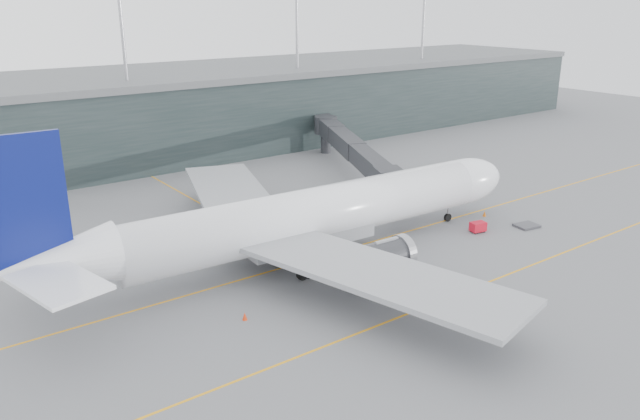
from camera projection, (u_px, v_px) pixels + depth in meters
ground at (248, 261)px, 70.91m from camera, size 320.00×320.00×0.00m
taxiline_a at (267, 272)px, 67.86m from camera, size 160.00×0.25×0.02m
taxiline_b at (361, 332)px, 55.67m from camera, size 160.00×0.25×0.02m
taxiline_lead_main at (208, 208)px, 88.96m from camera, size 0.25×60.00×0.02m
terminal at (84, 119)px, 112.66m from camera, size 240.00×36.00×29.00m
main_aircraft at (311, 216)px, 70.36m from camera, size 63.44×59.64×17.80m
jet_bridge at (330, 143)px, 104.69m from camera, size 22.28×43.73×7.05m
gse_cart at (478, 227)px, 79.39m from camera, size 2.15×1.59×1.33m
baggage_dolly at (527, 226)px, 81.40m from camera, size 3.25×2.77×0.29m
uld_a at (166, 242)px, 74.14m from camera, size 1.79×1.45×1.59m
uld_b at (187, 229)px, 77.73m from camera, size 2.70×2.46×2.00m
uld_c at (211, 225)px, 79.45m from camera, size 2.46×2.25×1.81m
cone_nose at (484, 214)px, 85.30m from camera, size 0.49×0.49×0.78m
cone_wing_stbd at (411, 307)px, 59.65m from camera, size 0.39×0.39×0.62m
cone_wing_port at (254, 220)px, 83.09m from camera, size 0.45×0.45×0.71m
cone_tail at (245, 316)px, 57.69m from camera, size 0.48×0.48×0.76m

